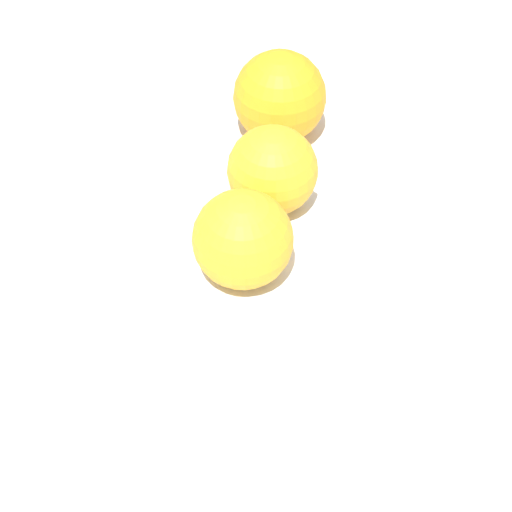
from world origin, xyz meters
TOP-DOWN VIEW (x-y plane):
  - ground_plane at (0.00, 0.00)cm, footprint 110.00×110.00cm
  - fruit_bowl at (0.00, 0.00)cm, footprint 13.51×13.51cm
  - orange_in_bowl_0 at (0.65, -3.91)cm, footprint 6.57×6.57cm
  - orange_in_bowl_1 at (-0.58, 3.10)cm, footprint 6.74×6.74cm
  - orange_loose_0 at (5.81, -16.12)cm, footprint 8.08×8.08cm

SIDE VIEW (x-z plane):
  - ground_plane at x=0.00cm, z-range -2.00..0.00cm
  - fruit_bowl at x=0.00cm, z-range -0.11..4.07cm
  - orange_loose_0 at x=5.81cm, z-range 0.00..8.08cm
  - orange_in_bowl_0 at x=0.65cm, z-range 4.18..10.75cm
  - orange_in_bowl_1 at x=-0.58cm, z-range 4.18..10.92cm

